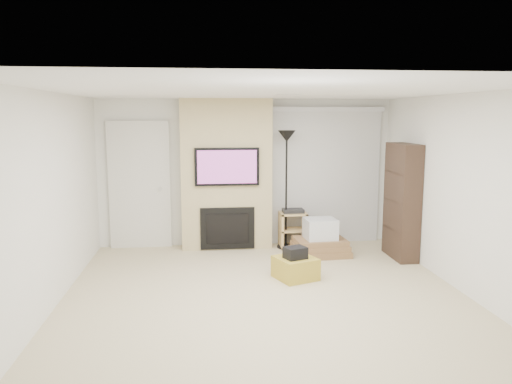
{
  "coord_description": "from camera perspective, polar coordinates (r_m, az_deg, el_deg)",
  "views": [
    {
      "loc": [
        -0.77,
        -5.75,
        2.23
      ],
      "look_at": [
        0.0,
        1.2,
        1.15
      ],
      "focal_mm": 35.0,
      "sensor_mm": 36.0,
      "label": 1
    }
  ],
  "objects": [
    {
      "name": "entry_door",
      "position": [
        8.61,
        -13.14,
        0.7
      ],
      "size": [
        1.02,
        0.11,
        2.14
      ],
      "color": "silver",
      "rests_on": "floor"
    },
    {
      "name": "black_bag",
      "position": [
        6.84,
        4.51,
        -6.94
      ],
      "size": [
        0.34,
        0.31,
        0.16
      ],
      "primitive_type": "cube",
      "rotation": [
        0.0,
        0.0,
        0.38
      ],
      "color": "black",
      "rests_on": "ottoman"
    },
    {
      "name": "fireplace_wall",
      "position": [
        8.36,
        -3.4,
        1.93
      ],
      "size": [
        1.5,
        0.47,
        2.5
      ],
      "color": "tan",
      "rests_on": "floor"
    },
    {
      "name": "floor_lamp",
      "position": [
        8.28,
        3.51,
        4.13
      ],
      "size": [
        0.29,
        0.29,
        1.98
      ],
      "color": "black",
      "rests_on": "floor"
    },
    {
      "name": "av_stand",
      "position": [
        8.52,
        4.24,
        -4.03
      ],
      "size": [
        0.45,
        0.38,
        0.66
      ],
      "color": "#E1B872",
      "rests_on": "floor"
    },
    {
      "name": "box_stack",
      "position": [
        8.12,
        7.32,
        -5.59
      ],
      "size": [
        0.93,
        0.72,
        0.59
      ],
      "color": "olive",
      "rests_on": "floor"
    },
    {
      "name": "floor",
      "position": [
        6.22,
        1.25,
        -12.25
      ],
      "size": [
        5.0,
        5.5,
        0.0
      ],
      "primitive_type": "cube",
      "color": "beige",
      "rests_on": "ground"
    },
    {
      "name": "hvac_vent",
      "position": [
        6.66,
        3.88,
        11.06
      ],
      "size": [
        0.35,
        0.18,
        0.01
      ],
      "primitive_type": "cube",
      "color": "silver",
      "rests_on": "ceiling"
    },
    {
      "name": "wall_front",
      "position": [
        3.25,
        7.82,
        -8.86
      ],
      "size": [
        5.0,
        0.0,
        2.5
      ],
      "primitive_type": "cube",
      "rotation": [
        1.57,
        0.0,
        0.0
      ],
      "color": "white",
      "rests_on": "ground"
    },
    {
      "name": "bookshelf",
      "position": [
        8.1,
        16.34,
        -1.03
      ],
      "size": [
        0.3,
        0.8,
        1.8
      ],
      "color": "#2F2018",
      "rests_on": "floor"
    },
    {
      "name": "vertical_blinds",
      "position": [
        8.78,
        8.04,
        2.43
      ],
      "size": [
        1.98,
        0.1,
        2.37
      ],
      "color": "silver",
      "rests_on": "floor"
    },
    {
      "name": "wall_right",
      "position": [
        6.69,
        23.04,
        -0.35
      ],
      "size": [
        0.0,
        5.5,
        2.5
      ],
      "primitive_type": "cube",
      "rotation": [
        1.57,
        0.0,
        1.57
      ],
      "color": "white",
      "rests_on": "ground"
    },
    {
      "name": "ottoman",
      "position": [
        6.95,
        4.52,
        -8.65
      ],
      "size": [
        0.65,
        0.65,
        0.3
      ],
      "primitive_type": "cube",
      "rotation": [
        0.0,
        0.0,
        0.38
      ],
      "color": "gold",
      "rests_on": "floor"
    },
    {
      "name": "ceiling",
      "position": [
        5.81,
        1.34,
        11.44
      ],
      "size": [
        5.0,
        5.5,
        0.0
      ],
      "primitive_type": "cube",
      "color": "white",
      "rests_on": "wall_back"
    },
    {
      "name": "wall_left",
      "position": [
        6.08,
        -22.75,
        -1.18
      ],
      "size": [
        0.0,
        5.5,
        2.5
      ],
      "primitive_type": "cube",
      "rotation": [
        1.57,
        0.0,
        1.57
      ],
      "color": "white",
      "rests_on": "ground"
    },
    {
      "name": "wall_back",
      "position": [
        8.59,
        -1.14,
        2.23
      ],
      "size": [
        5.0,
        0.0,
        2.5
      ],
      "primitive_type": "cube",
      "rotation": [
        1.57,
        0.0,
        0.0
      ],
      "color": "white",
      "rests_on": "ground"
    }
  ]
}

